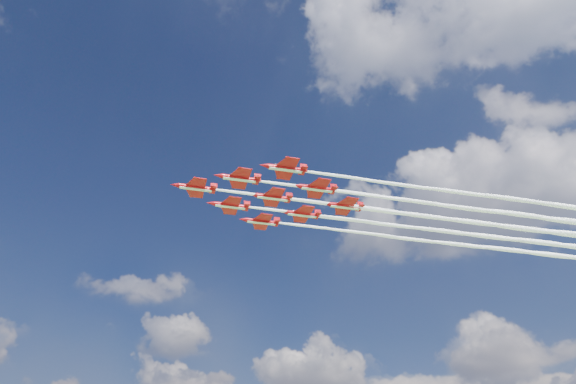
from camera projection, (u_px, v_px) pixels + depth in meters
name	position (u px, v px, depth m)	size (l,w,h in m)	color
jet_lead	(419.00, 215.00, 157.34)	(92.14, 97.91, 2.94)	#AD0910
jet_row2_port	(465.00, 207.00, 153.40)	(92.14, 97.91, 2.94)	#AD0910
jet_row2_starb	(440.00, 230.00, 165.52)	(92.14, 97.91, 2.94)	#AD0910
jet_row3_port	(513.00, 199.00, 149.46)	(92.14, 97.91, 2.94)	#AD0910
jet_row3_centre	(484.00, 223.00, 161.58)	(92.14, 97.91, 2.94)	#AD0910
jet_row3_starb	(459.00, 244.00, 173.70)	(92.14, 97.91, 2.94)	#AD0910
jet_row4_port	(530.00, 216.00, 157.64)	(92.14, 97.91, 2.94)	#AD0910
jet_row4_starb	(501.00, 238.00, 169.76)	(92.14, 97.91, 2.94)	#AD0910
jet_tail	(545.00, 231.00, 165.82)	(92.14, 97.91, 2.94)	#AD0910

